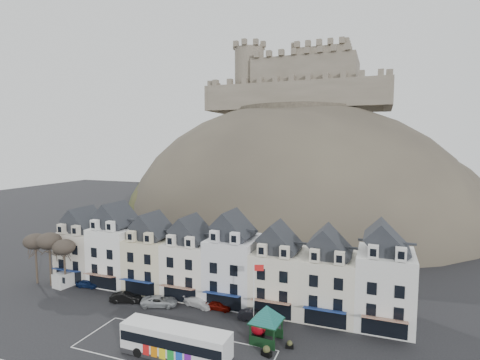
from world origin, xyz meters
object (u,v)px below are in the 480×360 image
Objects in this scene: bus_shelter at (267,314)px; white_van at (70,277)px; red_buoy at (258,329)px; flagpole at (255,292)px; car_black at (126,297)px; car_white at (199,302)px; bus at (176,341)px; car_charcoal at (254,315)px; car_navy at (88,283)px; car_silver at (159,301)px; car_maroon at (219,305)px.

white_van is (-34.80, 5.66, -2.25)m from bus_shelter.
red_buoy is 4.12m from flagpole.
car_white is at bearing -94.89° from car_black.
bus is 1.78× the size of bus_shelter.
car_charcoal is at bearing 6.10° from white_van.
car_charcoal reaches higher than car_navy.
bus is 9.88m from red_buoy.
red_buoy is 0.43× the size of car_silver.
red_buoy is 34.07m from white_van.
car_silver is at bearing 85.98° from car_charcoal.
bus is 29.38m from white_van.
bus_shelter is at bearing -40.24° from flagpole.
white_van reaches higher than car_charcoal.
red_buoy is 30.48m from car_navy.
bus_shelter is at bearing -104.10° from car_white.
bus_shelter is 0.79× the size of flagpole.
car_white is 8.65m from car_charcoal.
white_van is 1.41× the size of car_maroon.
red_buoy is at bearing -115.77° from car_black.
car_black is 1.17× the size of car_maroon.
car_maroon is at bearing -78.04° from car_white.
bus_shelter reaches higher than car_white.
bus is 10.66m from flagpole.
white_van is 1.04× the size of car_silver.
car_navy is 0.74× the size of car_silver.
white_van is at bearing 175.14° from bus_shelter.
red_buoy is 0.42× the size of white_van.
car_white is at bearing 106.32° from bus.
car_navy is (3.64, 0.00, -0.50)m from white_van.
car_silver reaches higher than car_white.
car_navy is at bearing 62.39° from car_silver.
white_van is at bearing 87.89° from car_maroon.
bus_shelter reaches higher than car_maroon.
car_charcoal is at bearing 114.86° from red_buoy.
white_van reaches higher than red_buoy.
car_white is at bearing 8.21° from white_van.
car_navy reaches higher than car_maroon.
flagpole is 2.35× the size of car_navy.
bus_shelter reaches higher than red_buoy.
car_black is at bearing 172.64° from red_buoy.
car_charcoal is at bearing -99.52° from car_navy.
flagpole is at bearing -123.42° from car_maroon.
car_navy is (-23.09, 12.18, -1.27)m from bus.
car_white is (-10.43, 5.19, -0.44)m from red_buoy.
car_silver is 1.20× the size of car_charcoal.
red_buoy is at bearing 45.48° from bus.
white_van is 1.21× the size of car_black.
car_navy is 0.85× the size of car_black.
red_buoy is 0.25× the size of flagpole.
car_maroon is at bearing 150.76° from bus_shelter.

